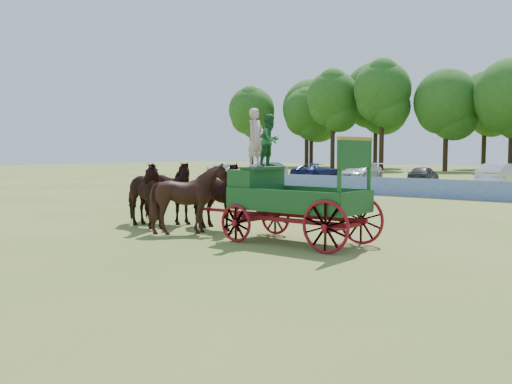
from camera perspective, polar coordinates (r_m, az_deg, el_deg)
name	(u,v)px	position (r m, az deg, el deg)	size (l,w,h in m)	color
ground	(221,238)	(17.19, -3.56, -4.66)	(160.00, 160.00, 0.00)	olive
horse_lead_left	(141,195)	(19.88, -11.41, -0.26)	(1.21, 2.66, 2.25)	black
horse_lead_right	(165,193)	(20.60, -9.07, -0.07)	(1.21, 2.66, 2.25)	black
horse_wheel_left	(191,198)	(18.12, -6.51, -0.63)	(1.82, 2.05, 2.25)	black
horse_wheel_right	(215,196)	(18.91, -4.15, -0.41)	(1.21, 2.66, 2.25)	black
farm_dray	(277,183)	(16.59, 2.10, 0.86)	(5.99, 2.00, 3.85)	maroon
sponsor_banner	(424,188)	(33.09, 16.42, 0.39)	(26.00, 0.08, 1.05)	#1D3E9E
parked_cars	(440,175)	(45.44, 17.88, 1.67)	(41.80, 7.21, 1.65)	silver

